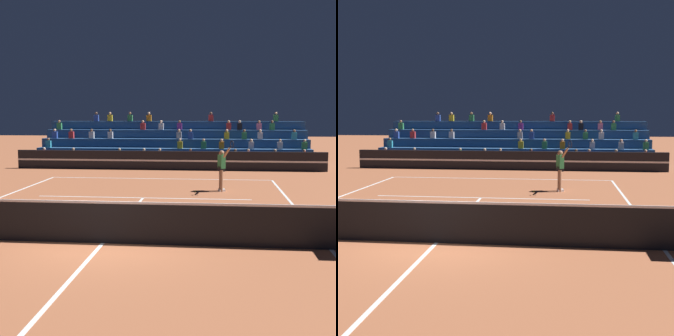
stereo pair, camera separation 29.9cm
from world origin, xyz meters
The scene contains 7 objects.
ground_plane centered at (0.00, 0.00, 0.00)m, with size 120.00×120.00×0.00m, color #AD603D.
court_lines centered at (0.00, 0.00, 0.00)m, with size 11.10×23.90×0.01m.
tennis_net centered at (0.00, 0.00, 0.54)m, with size 12.00×0.10×1.10m.
sponsor_banner_wall centered at (0.00, 15.76, 0.55)m, with size 18.00×0.26×1.10m.
bleacher_stand centered at (0.01, 19.56, 1.02)m, with size 17.16×4.75×3.38m.
tennis_player centered at (3.01, 8.34, 0.98)m, with size 0.66×1.28×2.23m.
tennis_ball centered at (1.94, 8.02, 0.03)m, with size 0.07×0.07×0.07m, color #C6DB33.
Camera 2 is at (3.07, -11.05, 3.16)m, focal length 50.00 mm.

